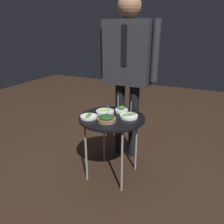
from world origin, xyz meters
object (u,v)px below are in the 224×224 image
at_px(bowl_asparagus_far_rim, 105,112).
at_px(bowl_asparagus_front_center, 129,116).
at_px(waiter_figure, 128,61).
at_px(bowl_spinach_center, 107,119).
at_px(bowl_asparagus_back_right, 89,117).
at_px(serving_cart, 112,122).
at_px(bowl_broccoli_front_left, 122,110).

height_order(bowl_asparagus_far_rim, bowl_asparagus_front_center, bowl_asparagus_front_center).
relative_size(bowl_asparagus_far_rim, waiter_figure, 0.10).
bearing_deg(waiter_figure, bowl_asparagus_far_rim, -100.07).
relative_size(bowl_spinach_center, bowl_asparagus_back_right, 1.08).
distance_m(serving_cart, bowl_asparagus_front_center, 0.17).
bearing_deg(serving_cart, bowl_broccoli_front_left, 81.37).
bearing_deg(bowl_asparagus_far_rim, bowl_broccoli_front_left, 43.29).
bearing_deg(bowl_asparagus_back_right, bowl_broccoli_front_left, 52.59).
height_order(bowl_spinach_center, bowl_broccoli_front_left, bowl_broccoli_front_left).
xyz_separation_m(bowl_asparagus_far_rim, bowl_asparagus_back_right, (-0.09, -0.16, -0.01)).
height_order(bowl_asparagus_far_rim, bowl_asparagus_back_right, bowl_asparagus_far_rim).
bearing_deg(bowl_asparagus_far_rim, bowl_asparagus_back_right, -118.67).
bearing_deg(waiter_figure, bowl_spinach_center, -87.04).
xyz_separation_m(bowl_asparagus_far_rim, bowl_asparagus_front_center, (0.24, 0.01, -0.00)).
distance_m(bowl_spinach_center, bowl_asparagus_front_center, 0.22).
height_order(bowl_broccoli_front_left, bowl_asparagus_back_right, bowl_broccoli_front_left).
height_order(serving_cart, bowl_broccoli_front_left, bowl_broccoli_front_left).
relative_size(bowl_asparagus_far_rim, bowl_asparagus_back_right, 1.10).
bearing_deg(bowl_spinach_center, bowl_asparagus_front_center, 49.80).
bearing_deg(bowl_broccoli_front_left, bowl_asparagus_far_rim, -136.71).
height_order(bowl_asparagus_far_rim, waiter_figure, waiter_figure).
bearing_deg(bowl_asparagus_far_rim, waiter_figure, 79.93).
bearing_deg(bowl_broccoli_front_left, waiter_figure, 100.83).
bearing_deg(bowl_broccoli_front_left, bowl_asparagus_front_center, -41.58).
distance_m(bowl_broccoli_front_left, bowl_asparagus_back_right, 0.35).
relative_size(bowl_asparagus_front_center, bowl_asparagus_back_right, 1.08).
relative_size(bowl_asparagus_far_rim, bowl_broccoli_front_left, 1.04).
xyz_separation_m(bowl_broccoli_front_left, bowl_asparagus_back_right, (-0.21, -0.28, -0.01)).
bearing_deg(bowl_asparagus_front_center, bowl_spinach_center, -130.20).
bearing_deg(bowl_asparagus_front_center, waiter_figure, 114.20).
height_order(bowl_spinach_center, bowl_asparagus_far_rim, bowl_spinach_center).
height_order(bowl_broccoli_front_left, waiter_figure, waiter_figure).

